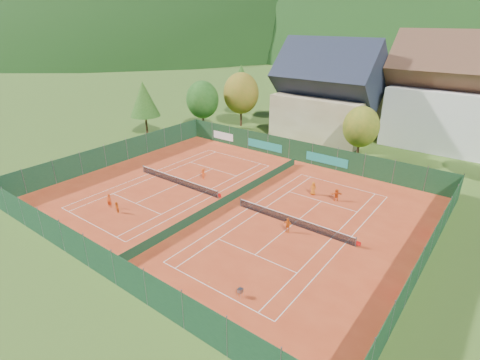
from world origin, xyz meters
name	(u,v)px	position (x,y,z in m)	size (l,w,h in m)	color
ground	(229,203)	(0.00, 0.00, -0.02)	(600.00, 600.00, 0.00)	#35561B
clay_pad	(229,202)	(0.00, 0.00, 0.01)	(40.00, 32.00, 0.01)	#B3381A
court_markings_left	(178,184)	(-8.00, 0.00, 0.01)	(11.03, 23.83, 0.00)	white
court_markings_right	(292,225)	(8.00, 0.00, 0.01)	(11.03, 23.83, 0.00)	white
tennis_net_left	(179,181)	(-7.85, 0.00, 0.51)	(13.30, 0.10, 1.02)	#59595B
tennis_net_right	(294,221)	(8.15, 0.00, 0.51)	(13.30, 0.10, 1.02)	#59595B
court_divider	(229,198)	(0.00, 0.00, 0.50)	(0.03, 28.80, 1.00)	#143821
fence_north	(298,151)	(-0.46, 15.99, 1.47)	(40.00, 0.10, 3.00)	#14371C
fence_south	(100,260)	(0.00, -16.00, 1.50)	(40.00, 0.04, 3.00)	#143720
fence_west	(116,153)	(-20.00, 0.00, 1.50)	(0.04, 32.00, 3.00)	#163C23
fence_east	(426,255)	(20.00, 0.05, 1.48)	(0.09, 32.00, 3.00)	#14371D
chalet	(327,97)	(-3.00, 30.00, 6.62)	(16.20, 12.00, 16.00)	beige
hotel_block_a	(463,100)	(16.00, 36.00, 7.38)	(21.60, 11.00, 17.25)	silver
tree_west_front	(202,100)	(-22.00, 20.00, 5.39)	(5.72, 5.72, 8.69)	#4A2D1A
tree_west_mid	(241,93)	(-18.00, 26.00, 6.07)	(6.44, 6.44, 9.78)	#442618
tree_west_back	(241,81)	(-24.00, 34.00, 6.74)	(5.60, 5.60, 10.00)	#4B2C1A
tree_center	(361,127)	(6.00, 22.00, 4.72)	(5.01, 5.01, 7.60)	#4D2E1B
tree_west_side	(144,99)	(-28.00, 12.00, 6.06)	(5.04, 5.04, 9.00)	#49291A
ball_hopper	(240,290)	(10.14, -11.31, 0.56)	(0.34, 0.34, 0.80)	slate
loose_ball_0	(125,193)	(-11.13, -5.46, 0.03)	(0.07, 0.07, 0.07)	#CCD833
loose_ball_1	(209,282)	(7.29, -11.54, 0.03)	(0.07, 0.07, 0.07)	#CCD833
loose_ball_2	(273,211)	(4.94, 1.23, 0.03)	(0.07, 0.07, 0.07)	#CCD833
loose_ball_3	(240,178)	(-3.17, 6.20, 0.03)	(0.07, 0.07, 0.07)	#CCD833
player_left_near	(109,201)	(-9.46, -8.63, 0.77)	(0.57, 0.37, 1.55)	#CD3F12
player_left_mid	(117,208)	(-7.75, -8.96, 0.63)	(0.61, 0.48, 1.26)	orange
player_left_far	(203,174)	(-6.69, 3.19, 0.70)	(0.91, 0.52, 1.41)	#F54D15
player_right_near	(288,225)	(8.29, -1.49, 0.75)	(0.88, 0.37, 1.50)	orange
player_right_far_a	(313,188)	(6.44, 7.37, 0.79)	(0.77, 0.50, 1.57)	#CC5E12
player_right_far_b	(336,195)	(9.19, 7.54, 0.72)	(1.33, 0.42, 1.43)	#D64D13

